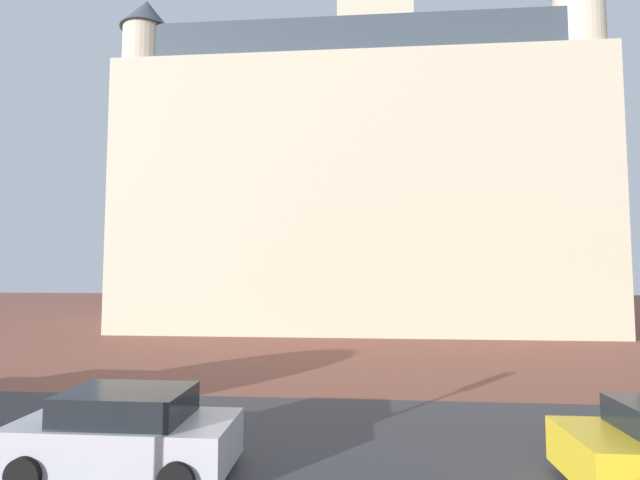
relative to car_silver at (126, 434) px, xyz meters
The scene contains 4 objects.
ground_plane 5.35m from the car_silver, 53.04° to the left, with size 120.00×120.00×0.00m, color brown.
street_asphalt_strip 3.64m from the car_silver, 26.67° to the left, with size 120.00×7.27×0.00m, color #38383D.
landmark_building 26.74m from the car_silver, 79.54° to the left, with size 30.14×15.06×38.48m.
car_silver is the anchor object (origin of this frame).
Camera 1 is at (1.12, -2.56, 3.81)m, focal length 25.11 mm.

